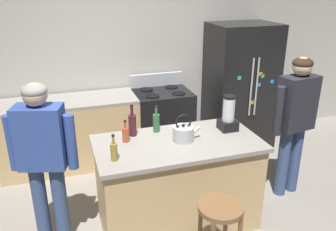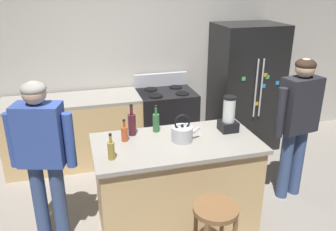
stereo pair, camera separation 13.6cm
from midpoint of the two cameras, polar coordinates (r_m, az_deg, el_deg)
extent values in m
plane|color=gray|center=(3.79, 0.38, -16.70)|extent=(14.00, 14.00, 0.00)
cube|color=#BCB7AD|center=(4.97, -6.74, 9.82)|extent=(8.00, 0.10, 2.70)
cube|color=tan|center=(3.54, 0.40, -11.17)|extent=(1.51, 0.75, 0.87)
cube|color=gray|center=(3.32, 0.42, -4.56)|extent=(1.57, 0.81, 0.04)
cube|color=tan|center=(4.78, -14.72, -2.81)|extent=(2.00, 0.64, 0.87)
cube|color=gray|center=(4.62, -15.25, 2.33)|extent=(2.00, 0.64, 0.04)
cube|color=black|center=(5.17, 10.87, 4.71)|extent=(0.90, 0.70, 1.77)
cylinder|color=#B7BABF|center=(4.82, 12.59, 4.44)|extent=(0.02, 0.02, 0.80)
cylinder|color=#B7BABF|center=(4.86, 13.41, 4.51)|extent=(0.02, 0.02, 0.80)
cube|color=#3FB259|center=(4.70, 10.69, 5.99)|extent=(0.05, 0.01, 0.05)
cube|color=orange|center=(4.85, 14.02, 6.54)|extent=(0.05, 0.01, 0.05)
cube|color=#3FB259|center=(4.88, 14.34, 6.21)|extent=(0.05, 0.01, 0.05)
cube|color=#268CD8|center=(4.98, 15.79, 5.30)|extent=(0.05, 0.01, 0.05)
cube|color=#268CD8|center=(4.88, 13.77, 4.84)|extent=(0.05, 0.01, 0.05)
cube|color=orange|center=(4.92, 12.72, 2.07)|extent=(0.05, 0.01, 0.05)
cube|color=black|center=(4.90, -1.70, -1.18)|extent=(0.76, 0.64, 0.91)
cube|color=black|center=(4.64, -0.57, -3.18)|extent=(0.60, 0.01, 0.24)
cube|color=#B7BABF|center=(4.99, -2.71, 5.82)|extent=(0.76, 0.06, 0.18)
cylinder|color=black|center=(4.56, -3.41, 3.19)|extent=(0.18, 0.18, 0.01)
cylinder|color=black|center=(4.66, 0.89, 3.63)|extent=(0.18, 0.18, 0.01)
cylinder|color=black|center=(4.84, -4.31, 4.25)|extent=(0.18, 0.18, 0.01)
cylinder|color=black|center=(4.93, -0.24, 4.65)|extent=(0.18, 0.18, 0.01)
cylinder|color=#384C7A|center=(3.55, -21.01, -13.34)|extent=(0.16, 0.16, 0.80)
cylinder|color=#384C7A|center=(3.49, -18.15, -13.52)|extent=(0.16, 0.16, 0.80)
cube|color=#334C99|center=(3.19, -21.10, -3.30)|extent=(0.45, 0.32, 0.56)
cylinder|color=#334C99|center=(3.31, -25.08, -4.05)|extent=(0.11, 0.11, 0.50)
cylinder|color=#334C99|center=(3.14, -16.66, -4.16)|extent=(0.11, 0.11, 0.50)
sphere|color=#D8AD8C|center=(3.06, -22.04, 3.15)|extent=(0.25, 0.25, 0.20)
ellipsoid|color=gray|center=(3.05, -22.13, 3.77)|extent=(0.26, 0.26, 0.12)
cylinder|color=#384C7A|center=(4.29, 19.02, -6.70)|extent=(0.15, 0.15, 0.81)
cylinder|color=#384C7A|center=(4.17, 17.27, -7.31)|extent=(0.15, 0.15, 0.81)
cube|color=#26262D|center=(3.96, 19.31, 1.93)|extent=(0.43, 0.28, 0.59)
cylinder|color=#26262D|center=(4.15, 21.65, 1.78)|extent=(0.10, 0.10, 0.53)
cylinder|color=#26262D|center=(3.80, 16.58, 0.69)|extent=(0.10, 0.10, 0.53)
sphere|color=#D8AD8C|center=(3.85, 20.03, 7.48)|extent=(0.23, 0.23, 0.20)
ellipsoid|color=#332319|center=(3.84, 20.10, 7.98)|extent=(0.24, 0.24, 0.12)
cylinder|color=brown|center=(2.85, 7.19, -14.67)|extent=(0.36, 0.36, 0.04)
cylinder|color=brown|center=(3.19, 7.98, -18.07)|extent=(0.04, 0.04, 0.65)
cube|color=black|center=(3.58, 8.59, -1.54)|extent=(0.17, 0.17, 0.10)
cylinder|color=silver|center=(3.52, 8.75, 0.99)|extent=(0.12, 0.12, 0.24)
cylinder|color=black|center=(3.48, 8.87, 3.00)|extent=(0.12, 0.12, 0.02)
cylinder|color=#B24C26|center=(3.31, -8.07, -3.12)|extent=(0.06, 0.06, 0.14)
cylinder|color=#B24C26|center=(3.27, -8.16, -1.53)|extent=(0.02, 0.02, 0.06)
cylinder|color=black|center=(3.25, -8.20, -0.91)|extent=(0.03, 0.03, 0.02)
cylinder|color=#2D6638|center=(3.48, -3.03, -1.25)|extent=(0.07, 0.07, 0.18)
cylinder|color=#2D6638|center=(3.44, -3.08, 0.75)|extent=(0.03, 0.03, 0.08)
cylinder|color=black|center=(3.42, -3.09, 1.49)|extent=(0.03, 0.03, 0.02)
cylinder|color=#471923|center=(3.42, -6.94, -1.61)|extent=(0.08, 0.08, 0.21)
cylinder|color=#471923|center=(3.36, -7.06, 0.74)|extent=(0.03, 0.03, 0.09)
cylinder|color=black|center=(3.34, -7.10, 1.59)|extent=(0.03, 0.03, 0.02)
cylinder|color=olive|center=(3.00, -10.05, -5.85)|extent=(0.06, 0.06, 0.15)
cylinder|color=olive|center=(2.95, -10.19, -3.95)|extent=(0.02, 0.02, 0.07)
cylinder|color=black|center=(2.93, -10.24, -3.23)|extent=(0.03, 0.03, 0.02)
cylinder|color=#B7BABF|center=(3.30, 1.31, -2.98)|extent=(0.20, 0.20, 0.14)
sphere|color=black|center=(3.26, 1.32, -1.62)|extent=(0.03, 0.03, 0.03)
cylinder|color=#B7BABF|center=(3.33, 3.43, -2.36)|extent=(0.09, 0.03, 0.08)
torus|color=black|center=(3.25, 1.33, -1.06)|extent=(0.16, 0.02, 0.16)
camera|label=1|loc=(0.07, -91.11, -0.44)|focal=37.54mm
camera|label=2|loc=(0.07, 88.89, 0.44)|focal=37.54mm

